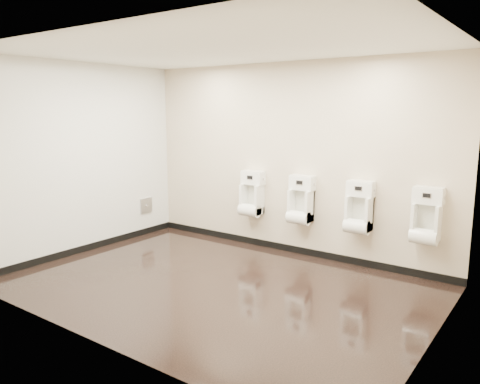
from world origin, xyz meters
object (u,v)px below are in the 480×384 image
object	(u,v)px
access_panel	(146,205)
urinal_2	(359,211)
urinal_0	(252,197)
urinal_3	(426,220)
urinal_1	(301,204)

from	to	relation	value
access_panel	urinal_2	xyz separation A→B (m)	(3.63, 0.43, 0.29)
urinal_0	urinal_2	bearing A→B (deg)	0.00
urinal_0	urinal_2	distance (m)	1.73
access_panel	urinal_0	size ratio (longest dim) A/B	0.36
urinal_3	urinal_2	bearing A→B (deg)	180.00
urinal_2	urinal_3	bearing A→B (deg)	0.00
access_panel	urinal_0	xyz separation A→B (m)	(1.90, 0.43, 0.29)
urinal_0	urinal_1	xyz separation A→B (m)	(0.85, 0.00, 0.00)
urinal_1	urinal_2	size ratio (longest dim) A/B	1.00
access_panel	urinal_1	world-z (taller)	urinal_1
urinal_1	urinal_3	world-z (taller)	same
access_panel	urinal_2	distance (m)	3.66
urinal_0	access_panel	bearing A→B (deg)	-167.29
access_panel	urinal_1	distance (m)	2.80
access_panel	urinal_3	xyz separation A→B (m)	(4.49, 0.43, 0.29)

